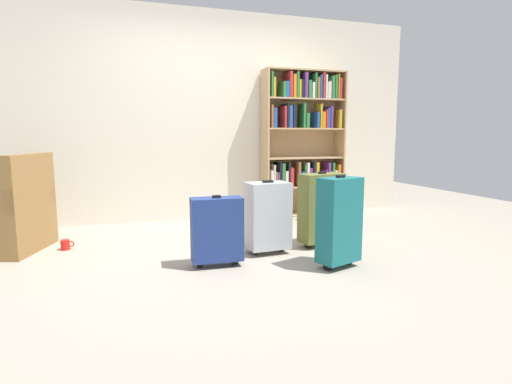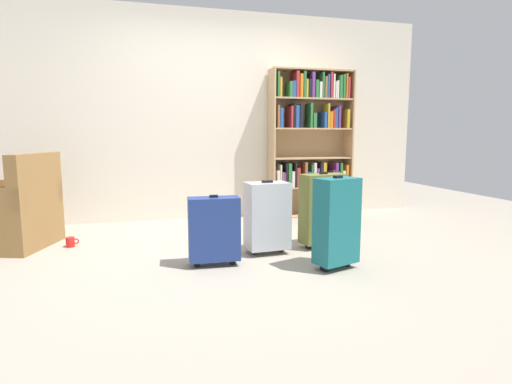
# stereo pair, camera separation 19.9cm
# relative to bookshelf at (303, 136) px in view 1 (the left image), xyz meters

# --- Properties ---
(ground_plane) EXTENTS (9.73, 9.73, 0.00)m
(ground_plane) POSITION_rel_bookshelf_xyz_m (-1.22, -1.51, -1.06)
(ground_plane) COLOR #9E9384
(back_wall) EXTENTS (5.56, 0.10, 2.60)m
(back_wall) POSITION_rel_bookshelf_xyz_m (-1.22, 0.21, 0.24)
(back_wall) COLOR beige
(back_wall) RESTS_ON ground
(bookshelf) EXTENTS (1.09, 0.31, 1.90)m
(bookshelf) POSITION_rel_bookshelf_xyz_m (0.00, 0.00, 0.00)
(bookshelf) COLOR tan
(bookshelf) RESTS_ON ground
(armchair) EXTENTS (0.88, 0.88, 0.90)m
(armchair) POSITION_rel_bookshelf_xyz_m (-3.33, -0.76, -0.74)
(armchair) COLOR olive
(armchair) RESTS_ON ground
(mug) EXTENTS (0.12, 0.08, 0.10)m
(mug) POSITION_rel_bookshelf_xyz_m (-2.82, -0.89, -1.01)
(mug) COLOR red
(mug) RESTS_ON ground
(storage_box) EXTENTS (0.48, 0.26, 0.20)m
(storage_box) POSITION_rel_bookshelf_xyz_m (0.10, -0.45, -0.95)
(storage_box) COLOR black
(storage_box) RESTS_ON ground
(suitcase_navy_blue) EXTENTS (0.42, 0.20, 0.59)m
(suitcase_navy_blue) POSITION_rel_bookshelf_xyz_m (-1.57, -1.80, -0.75)
(suitcase_navy_blue) COLOR navy
(suitcase_navy_blue) RESTS_ON ground
(suitcase_silver) EXTENTS (0.39, 0.28, 0.67)m
(suitcase_silver) POSITION_rel_bookshelf_xyz_m (-1.05, -1.57, -0.71)
(suitcase_silver) COLOR #B7BABF
(suitcase_silver) RESTS_ON ground
(suitcase_teal) EXTENTS (0.39, 0.29, 0.75)m
(suitcase_teal) POSITION_rel_bookshelf_xyz_m (-0.63, -2.13, -0.67)
(suitcase_teal) COLOR #19666B
(suitcase_teal) RESTS_ON ground
(suitcase_olive) EXTENTS (0.45, 0.26, 0.72)m
(suitcase_olive) POSITION_rel_bookshelf_xyz_m (-0.48, -1.51, -0.68)
(suitcase_olive) COLOR brown
(suitcase_olive) RESTS_ON ground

